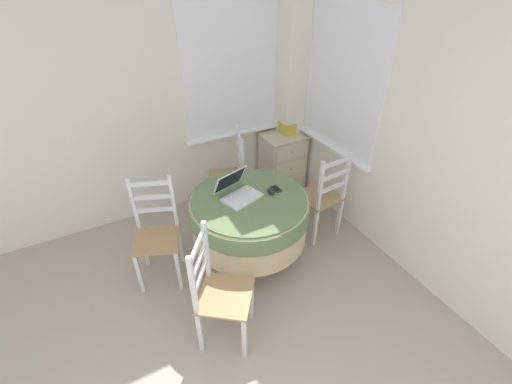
% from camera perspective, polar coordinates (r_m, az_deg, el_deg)
% --- Properties ---
extents(corner_room_shell, '(4.63, 5.08, 2.55)m').
position_cam_1_polar(corner_room_shell, '(2.94, 3.28, 10.09)').
color(corner_room_shell, white).
rests_on(corner_room_shell, ground_plane).
extents(round_dining_table, '(1.08, 1.08, 0.74)m').
position_cam_1_polar(round_dining_table, '(3.12, -1.14, -3.85)').
color(round_dining_table, '#4C3D2D').
rests_on(round_dining_table, ground_plane).
extents(laptop, '(0.41, 0.40, 0.22)m').
position_cam_1_polar(laptop, '(3.02, -3.08, 0.11)').
color(laptop, silver).
rests_on(laptop, round_dining_table).
extents(computer_mouse, '(0.06, 0.09, 0.05)m').
position_cam_1_polar(computer_mouse, '(3.06, 2.53, 0.13)').
color(computer_mouse, black).
rests_on(computer_mouse, round_dining_table).
extents(cell_phone, '(0.07, 0.12, 0.01)m').
position_cam_1_polar(cell_phone, '(3.13, 3.42, 0.55)').
color(cell_phone, '#2D2D33').
rests_on(cell_phone, round_dining_table).
extents(dining_chair_near_back_window, '(0.49, 0.49, 1.00)m').
position_cam_1_polar(dining_chair_near_back_window, '(3.84, -4.31, 2.62)').
color(dining_chair_near_back_window, '#A87F51').
rests_on(dining_chair_near_back_window, ground_plane).
extents(dining_chair_near_right_window, '(0.42, 0.42, 1.00)m').
position_cam_1_polar(dining_chair_near_right_window, '(3.56, 10.96, -0.85)').
color(dining_chair_near_right_window, '#A87F51').
rests_on(dining_chair_near_right_window, ground_plane).
extents(dining_chair_camera_near, '(0.54, 0.54, 1.00)m').
position_cam_1_polar(dining_chair_camera_near, '(2.62, -6.14, -16.48)').
color(dining_chair_camera_near, '#A87F51').
rests_on(dining_chair_camera_near, ground_plane).
extents(dining_chair_left_flank, '(0.50, 0.50, 1.00)m').
position_cam_1_polar(dining_chair_left_flank, '(3.17, -16.15, -6.85)').
color(dining_chair_left_flank, '#A87F51').
rests_on(dining_chair_left_flank, ground_plane).
extents(corner_cabinet, '(0.51, 0.43, 0.72)m').
position_cam_1_polar(corner_cabinet, '(4.35, 4.41, 5.17)').
color(corner_cabinet, beige).
rests_on(corner_cabinet, ground_plane).
extents(storage_box, '(0.15, 0.20, 0.13)m').
position_cam_1_polar(storage_box, '(4.23, 5.15, 10.68)').
color(storage_box, gold).
rests_on(storage_box, corner_cabinet).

